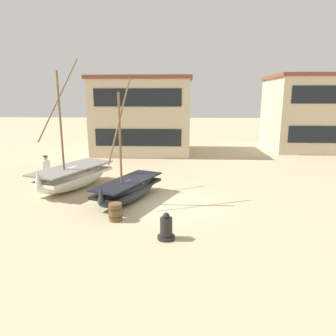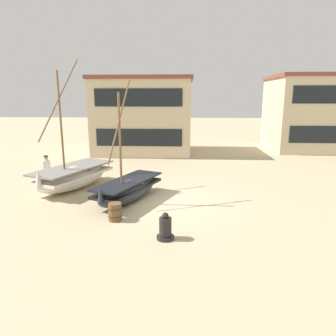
{
  "view_description": "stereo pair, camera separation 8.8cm",
  "coord_description": "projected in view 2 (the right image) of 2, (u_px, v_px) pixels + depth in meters",
  "views": [
    {
      "loc": [
        0.68,
        -13.31,
        4.7
      ],
      "look_at": [
        0.0,
        1.0,
        1.4
      ],
      "focal_mm": 32.85,
      "sensor_mm": 36.0,
      "label": 1
    },
    {
      "loc": [
        0.77,
        -13.31,
        4.7
      ],
      "look_at": [
        0.0,
        1.0,
        1.4
      ],
      "focal_mm": 32.85,
      "sensor_mm": 36.0,
      "label": 2
    }
  ],
  "objects": [
    {
      "name": "harbor_building_annex",
      "position": [
        316.0,
        113.0,
        27.97
      ],
      "size": [
        8.41,
        7.17,
        6.65
      ],
      "color": "beige",
      "rests_on": "ground"
    },
    {
      "name": "harbor_building_main",
      "position": [
        144.0,
        115.0,
        26.56
      ],
      "size": [
        8.27,
        6.64,
        6.35
      ],
      "color": "beige",
      "rests_on": "ground"
    },
    {
      "name": "wooden_barrel",
      "position": [
        115.0,
        212.0,
        11.96
      ],
      "size": [
        0.56,
        0.56,
        0.7
      ],
      "color": "brown",
      "rests_on": "ground"
    },
    {
      "name": "fishing_boat_centre_large",
      "position": [
        73.0,
        176.0,
        16.11
      ],
      "size": [
        3.47,
        5.02,
        6.61
      ],
      "color": "silver",
      "rests_on": "ground"
    },
    {
      "name": "ground_plane",
      "position": [
        167.0,
        203.0,
        14.04
      ],
      "size": [
        120.0,
        120.0,
        0.0
      ],
      "primitive_type": "plane",
      "color": "tan"
    },
    {
      "name": "fisherman_by_hull",
      "position": [
        47.0,
        171.0,
        16.49
      ],
      "size": [
        0.42,
        0.37,
        1.68
      ],
      "color": "#33333D",
      "rests_on": "ground"
    },
    {
      "name": "capstan_winch",
      "position": [
        165.0,
        228.0,
        10.39
      ],
      "size": [
        0.61,
        0.61,
        0.95
      ],
      "color": "black",
      "rests_on": "ground"
    },
    {
      "name": "fishing_boat_near_left",
      "position": [
        128.0,
        189.0,
        14.19
      ],
      "size": [
        2.88,
        4.37,
        5.53
      ],
      "color": "#2D333D",
      "rests_on": "ground"
    }
  ]
}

